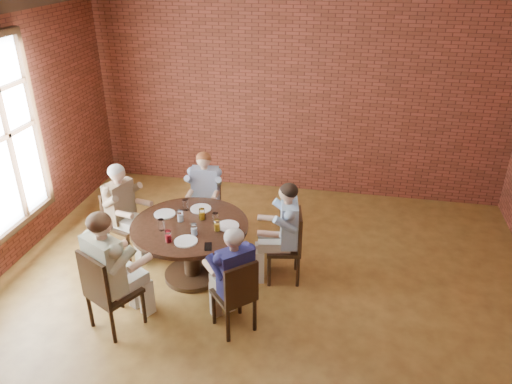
% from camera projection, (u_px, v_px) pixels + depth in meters
% --- Properties ---
extents(floor, '(7.00, 7.00, 0.00)m').
position_uv_depth(floor, '(251.00, 329.00, 5.37)').
color(floor, olive).
rests_on(floor, ground).
extents(wall_back, '(7.00, 0.00, 7.00)m').
position_uv_depth(wall_back, '(297.00, 89.00, 7.67)').
color(wall_back, brown).
rests_on(wall_back, ground).
extents(dining_table, '(1.39, 1.39, 0.75)m').
position_uv_depth(dining_table, '(191.00, 240.00, 5.98)').
color(dining_table, black).
rests_on(dining_table, floor).
extents(chair_a, '(0.47, 0.47, 0.91)m').
position_uv_depth(chair_a, '(290.00, 243.00, 5.97)').
color(chair_a, black).
rests_on(chair_a, floor).
extents(diner_a, '(0.69, 0.60, 1.28)m').
position_uv_depth(diner_a, '(284.00, 233.00, 5.91)').
color(diner_a, teal).
rests_on(diner_a, floor).
extents(chair_b, '(0.42, 0.42, 0.89)m').
position_uv_depth(chair_b, '(206.00, 202.00, 6.94)').
color(chair_b, black).
rests_on(chair_b, floor).
extents(diner_b, '(0.53, 0.63, 1.24)m').
position_uv_depth(diner_b, '(205.00, 196.00, 6.81)').
color(diner_b, '#828DA6').
rests_on(diner_b, floor).
extents(chair_c, '(0.50, 0.50, 0.91)m').
position_uv_depth(chair_c, '(121.00, 220.00, 6.48)').
color(chair_c, black).
rests_on(chair_c, floor).
extents(diner_c, '(0.73, 0.66, 1.28)m').
position_uv_depth(diner_c, '(124.00, 211.00, 6.38)').
color(diner_c, brown).
rests_on(diner_c, floor).
extents(chair_d, '(0.62, 0.62, 0.97)m').
position_uv_depth(chair_d, '(106.00, 289.00, 5.14)').
color(chair_d, black).
rests_on(chair_d, floor).
extents(diner_d, '(0.82, 0.88, 1.40)m').
position_uv_depth(diner_d, '(111.00, 271.00, 5.13)').
color(diner_d, beige).
rests_on(diner_d, floor).
extents(chair_e, '(0.54, 0.54, 0.89)m').
position_uv_depth(chair_e, '(237.00, 294.00, 5.13)').
color(chair_e, black).
rests_on(chair_e, floor).
extents(diner_e, '(0.74, 0.75, 1.24)m').
position_uv_depth(diner_e, '(233.00, 280.00, 5.13)').
color(diner_e, '#1C1D51').
rests_on(diner_e, floor).
extents(plate_a, '(0.26, 0.26, 0.01)m').
position_uv_depth(plate_a, '(228.00, 226.00, 5.83)').
color(plate_a, white).
rests_on(plate_a, dining_table).
extents(plate_b, '(0.26, 0.26, 0.01)m').
position_uv_depth(plate_b, '(201.00, 209.00, 6.20)').
color(plate_b, white).
rests_on(plate_b, dining_table).
extents(plate_c, '(0.26, 0.26, 0.01)m').
position_uv_depth(plate_c, '(165.00, 214.00, 6.08)').
color(plate_c, white).
rests_on(plate_c, dining_table).
extents(plate_d, '(0.26, 0.26, 0.01)m').
position_uv_depth(plate_d, '(186.00, 241.00, 5.53)').
color(plate_d, white).
rests_on(plate_d, dining_table).
extents(glass_a, '(0.07, 0.07, 0.14)m').
position_uv_depth(glass_a, '(215.00, 218.00, 5.86)').
color(glass_a, white).
rests_on(glass_a, dining_table).
extents(glass_b, '(0.07, 0.07, 0.14)m').
position_uv_depth(glass_b, '(202.00, 214.00, 5.95)').
color(glass_b, white).
rests_on(glass_b, dining_table).
extents(glass_c, '(0.07, 0.07, 0.14)m').
position_uv_depth(glass_c, '(185.00, 205.00, 6.16)').
color(glass_c, white).
rests_on(glass_c, dining_table).
extents(glass_d, '(0.07, 0.07, 0.14)m').
position_uv_depth(glass_d, '(180.00, 216.00, 5.91)').
color(glass_d, white).
rests_on(glass_d, dining_table).
extents(glass_e, '(0.07, 0.07, 0.14)m').
position_uv_depth(glass_e, '(161.00, 225.00, 5.73)').
color(glass_e, white).
rests_on(glass_e, dining_table).
extents(glass_f, '(0.07, 0.07, 0.14)m').
position_uv_depth(glass_f, '(168.00, 236.00, 5.50)').
color(glass_f, white).
rests_on(glass_f, dining_table).
extents(glass_g, '(0.07, 0.07, 0.14)m').
position_uv_depth(glass_g, '(194.00, 230.00, 5.63)').
color(glass_g, white).
rests_on(glass_g, dining_table).
extents(glass_h, '(0.07, 0.07, 0.14)m').
position_uv_depth(glass_h, '(217.00, 225.00, 5.72)').
color(glass_h, white).
rests_on(glass_h, dining_table).
extents(smartphone, '(0.12, 0.17, 0.01)m').
position_uv_depth(smartphone, '(208.00, 246.00, 5.44)').
color(smartphone, black).
rests_on(smartphone, dining_table).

